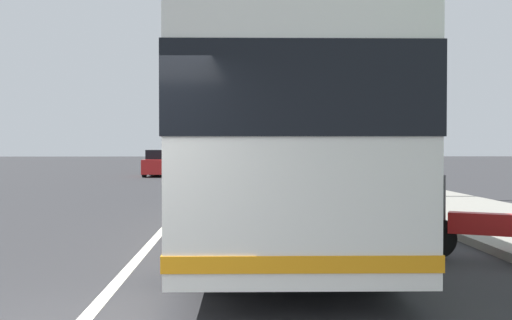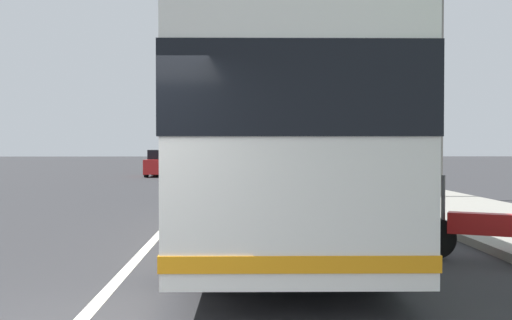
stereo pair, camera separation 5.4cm
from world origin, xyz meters
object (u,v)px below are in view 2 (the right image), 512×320
Objects in this scene: car_far_distant at (255,163)px; car_side_street at (164,164)px; motorcycle_far_end at (486,231)px; car_oncoming at (188,161)px; coach_bus at (274,141)px; utility_pole at (439,90)px.

car_side_street is (-0.99, 5.41, -0.00)m from car_far_distant.
car_oncoming reaches higher than motorcycle_far_end.
coach_bus is at bearing 179.96° from car_far_distant.
car_side_street is 6.98m from car_oncoming.
coach_bus is 31.35m from car_oncoming.
car_side_street is 19.88m from utility_pole.
motorcycle_far_end is 34.17m from car_oncoming.
car_oncoming is (5.93, 4.57, 0.02)m from car_far_distant.
car_oncoming reaches higher than car_side_street.
coach_bus is 2.51× the size of car_oncoming.
car_oncoming is (33.42, 7.11, 0.29)m from motorcycle_far_end.
motorcycle_far_end is 10.73m from utility_pole.
car_side_street is 0.58× the size of utility_pole.
car_far_distant is 5.50m from car_side_street.
car_far_distant is at bearing 33.70° from car_oncoming.
car_far_distant is 18.52m from utility_pole.
utility_pole reaches higher than coach_bus.
utility_pole is at bearing -162.50° from car_far_distant.
coach_bus is at bearing 11.97° from car_side_street.
utility_pole is (7.57, -5.64, 1.68)m from coach_bus.
coach_bus is at bearing -12.45° from motorcycle_far_end.
utility_pole is at bearing -35.68° from coach_bus.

